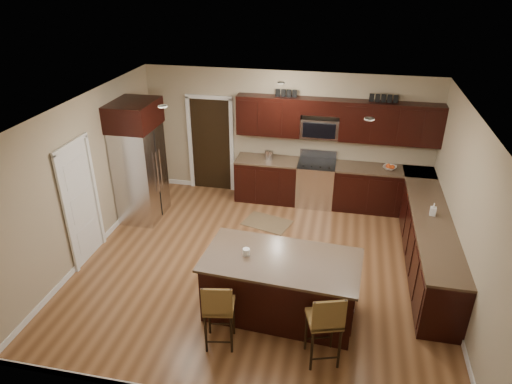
% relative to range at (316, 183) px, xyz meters
% --- Properties ---
extents(floor, '(6.00, 6.00, 0.00)m').
position_rel_range_xyz_m(floor, '(-0.68, -2.45, -0.47)').
color(floor, brown).
rests_on(floor, ground).
extents(ceiling, '(6.00, 6.00, 0.00)m').
position_rel_range_xyz_m(ceiling, '(-0.68, -2.45, 2.23)').
color(ceiling, silver).
rests_on(ceiling, wall_back).
extents(wall_back, '(6.00, 0.00, 6.00)m').
position_rel_range_xyz_m(wall_back, '(-0.68, 0.30, 0.88)').
color(wall_back, tan).
rests_on(wall_back, floor).
extents(wall_left, '(0.00, 5.50, 5.50)m').
position_rel_range_xyz_m(wall_left, '(-3.68, -2.45, 0.88)').
color(wall_left, tan).
rests_on(wall_left, floor).
extents(wall_right, '(0.00, 5.50, 5.50)m').
position_rel_range_xyz_m(wall_right, '(2.32, -2.45, 0.88)').
color(wall_right, tan).
rests_on(wall_right, floor).
extents(base_cabinets, '(4.02, 3.96, 0.92)m').
position_rel_range_xyz_m(base_cabinets, '(1.22, -1.01, -0.01)').
color(base_cabinets, black).
rests_on(base_cabinets, floor).
extents(upper_cabinets, '(4.00, 0.33, 0.80)m').
position_rel_range_xyz_m(upper_cabinets, '(0.36, 0.13, 1.37)').
color(upper_cabinets, black).
rests_on(upper_cabinets, wall_back).
extents(range, '(0.76, 0.64, 1.11)m').
position_rel_range_xyz_m(range, '(0.00, 0.00, 0.00)').
color(range, silver).
rests_on(range, floor).
extents(microwave, '(0.76, 0.31, 0.40)m').
position_rel_range_xyz_m(microwave, '(0.00, 0.15, 1.15)').
color(microwave, silver).
rests_on(microwave, upper_cabinets).
extents(doorway, '(0.85, 0.03, 2.06)m').
position_rel_range_xyz_m(doorway, '(-2.33, 0.28, 0.56)').
color(doorway, black).
rests_on(doorway, floor).
extents(pantry_door, '(0.03, 0.80, 2.04)m').
position_rel_range_xyz_m(pantry_door, '(-3.66, -2.75, 0.55)').
color(pantry_door, white).
rests_on(pantry_door, floor).
extents(letter_decor, '(2.20, 0.03, 0.15)m').
position_rel_range_xyz_m(letter_decor, '(0.22, 0.13, 1.82)').
color(letter_decor, black).
rests_on(letter_decor, upper_cabinets).
extents(island, '(2.25, 1.28, 0.92)m').
position_rel_range_xyz_m(island, '(-0.19, -3.47, -0.04)').
color(island, black).
rests_on(island, floor).
extents(stool_left, '(0.45, 0.45, 1.04)m').
position_rel_range_xyz_m(stool_left, '(-0.87, -4.31, 0.18)').
color(stool_left, brown).
rests_on(stool_left, floor).
extents(stool_right, '(0.51, 0.51, 1.09)m').
position_rel_range_xyz_m(stool_right, '(0.49, -4.31, 0.21)').
color(stool_right, brown).
rests_on(stool_right, floor).
extents(refrigerator, '(0.79, 0.99, 2.35)m').
position_rel_range_xyz_m(refrigerator, '(-3.30, -1.22, 0.73)').
color(refrigerator, silver).
rests_on(refrigerator, floor).
extents(floor_mat, '(1.02, 0.82, 0.01)m').
position_rel_range_xyz_m(floor_mat, '(-0.84, -1.03, -0.47)').
color(floor_mat, brown).
rests_on(floor_mat, floor).
extents(fruit_bowl, '(0.33, 0.33, 0.06)m').
position_rel_range_xyz_m(fruit_bowl, '(1.44, -0.00, 0.48)').
color(fruit_bowl, silver).
rests_on(fruit_bowl, base_cabinets).
extents(soap_bottle, '(0.11, 0.11, 0.21)m').
position_rel_range_xyz_m(soap_bottle, '(2.02, -1.75, 0.55)').
color(soap_bottle, '#B2B2B2').
rests_on(soap_bottle, base_cabinets).
extents(canister_tall, '(0.12, 0.12, 0.19)m').
position_rel_range_xyz_m(canister_tall, '(-1.03, -0.00, 0.55)').
color(canister_tall, silver).
rests_on(canister_tall, base_cabinets).
extents(canister_short, '(0.11, 0.11, 0.18)m').
position_rel_range_xyz_m(canister_short, '(-0.96, -0.00, 0.54)').
color(canister_short, silver).
rests_on(canister_short, base_cabinets).
extents(island_jar, '(0.10, 0.10, 0.10)m').
position_rel_range_xyz_m(island_jar, '(-0.69, -3.47, 0.50)').
color(island_jar, white).
rests_on(island_jar, island).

